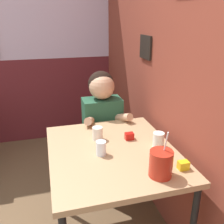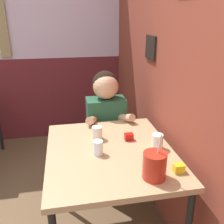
% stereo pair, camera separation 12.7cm
% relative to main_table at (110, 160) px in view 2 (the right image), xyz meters
% --- Properties ---
extents(brick_wall_right, '(0.08, 4.24, 2.70)m').
position_rel_main_table_xyz_m(brick_wall_right, '(0.50, 0.78, 0.65)').
color(brick_wall_right, brown).
rests_on(brick_wall_right, ground_plane).
extents(back_wall, '(5.66, 0.09, 2.70)m').
position_rel_main_table_xyz_m(back_wall, '(-0.87, 1.93, 0.65)').
color(back_wall, silver).
rests_on(back_wall, ground_plane).
extents(main_table, '(0.82, 0.95, 0.78)m').
position_rel_main_table_xyz_m(main_table, '(0.00, 0.00, 0.00)').
color(main_table, tan).
rests_on(main_table, ground_plane).
extents(person_seated, '(0.42, 0.42, 1.17)m').
position_rel_main_table_xyz_m(person_seated, '(0.08, 0.63, -0.07)').
color(person_seated, '#235138').
rests_on(person_seated, ground_plane).
extents(cocktail_pitcher, '(0.13, 0.13, 0.27)m').
position_rel_main_table_xyz_m(cocktail_pitcher, '(0.18, -0.34, 0.15)').
color(cocktail_pitcher, '#B22819').
rests_on(cocktail_pitcher, main_table).
extents(glass_near_pitcher, '(0.06, 0.06, 0.09)m').
position_rel_main_table_xyz_m(glass_near_pitcher, '(-0.08, -0.04, 0.12)').
color(glass_near_pitcher, silver).
rests_on(glass_near_pitcher, main_table).
extents(glass_center, '(0.08, 0.08, 0.10)m').
position_rel_main_table_xyz_m(glass_center, '(0.31, -0.04, 0.13)').
color(glass_center, silver).
rests_on(glass_center, main_table).
extents(glass_far_side, '(0.07, 0.07, 0.10)m').
position_rel_main_table_xyz_m(glass_far_side, '(-0.06, 0.17, 0.12)').
color(glass_far_side, silver).
rests_on(glass_far_side, main_table).
extents(condiment_ketchup, '(0.06, 0.04, 0.05)m').
position_rel_main_table_xyz_m(condiment_ketchup, '(0.16, 0.11, 0.10)').
color(condiment_ketchup, '#B7140F').
rests_on(condiment_ketchup, main_table).
extents(condiment_mustard, '(0.06, 0.04, 0.05)m').
position_rel_main_table_xyz_m(condiment_mustard, '(0.34, -0.32, 0.10)').
color(condiment_mustard, yellow).
rests_on(condiment_mustard, main_table).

